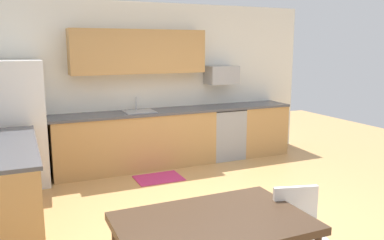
% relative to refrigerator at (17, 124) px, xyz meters
% --- Properties ---
extents(ground_plane, '(12.00, 12.00, 0.00)m').
position_rel_refrigerator_xyz_m(ground_plane, '(2.18, -2.22, -0.90)').
color(ground_plane, tan).
extents(wall_back, '(5.80, 0.10, 2.70)m').
position_rel_refrigerator_xyz_m(wall_back, '(2.18, 0.43, 0.45)').
color(wall_back, white).
rests_on(wall_back, ground).
extents(cabinet_run_back, '(2.65, 0.60, 0.90)m').
position_rel_refrigerator_xyz_m(cabinet_run_back, '(1.75, 0.08, -0.45)').
color(cabinet_run_back, tan).
rests_on(cabinet_run_back, ground).
extents(cabinet_run_back_right, '(0.90, 0.60, 0.90)m').
position_rel_refrigerator_xyz_m(cabinet_run_back_right, '(4.13, 0.08, -0.45)').
color(cabinet_run_back_right, tan).
rests_on(cabinet_run_back_right, ground).
extents(cabinet_run_left, '(0.60, 2.00, 0.90)m').
position_rel_refrigerator_xyz_m(cabinet_run_left, '(-0.12, -1.42, -0.45)').
color(cabinet_run_left, tan).
rests_on(cabinet_run_left, ground).
extents(countertop_back, '(4.80, 0.64, 0.04)m').
position_rel_refrigerator_xyz_m(countertop_back, '(2.18, 0.08, 0.02)').
color(countertop_back, '#4C4C51').
rests_on(countertop_back, cabinet_run_back).
extents(countertop_left, '(0.64, 2.00, 0.04)m').
position_rel_refrigerator_xyz_m(countertop_left, '(-0.12, -1.42, 0.02)').
color(countertop_left, '#4C4C51').
rests_on(countertop_left, cabinet_run_left).
extents(upper_cabinets_back, '(2.20, 0.34, 0.70)m').
position_rel_refrigerator_xyz_m(upper_cabinets_back, '(1.88, 0.21, 1.00)').
color(upper_cabinets_back, tan).
extents(refrigerator, '(0.76, 0.70, 1.80)m').
position_rel_refrigerator_xyz_m(refrigerator, '(0.00, 0.00, 0.00)').
color(refrigerator, white).
rests_on(refrigerator, ground).
extents(oven_range, '(0.60, 0.60, 0.91)m').
position_rel_refrigerator_xyz_m(oven_range, '(3.38, 0.08, -0.44)').
color(oven_range, '#999BA0').
rests_on(oven_range, ground).
extents(microwave, '(0.54, 0.36, 0.32)m').
position_rel_refrigerator_xyz_m(microwave, '(3.38, 0.18, 0.59)').
color(microwave, '#9EA0A5').
extents(sink_basin, '(0.48, 0.40, 0.14)m').
position_rel_refrigerator_xyz_m(sink_basin, '(1.82, 0.08, -0.02)').
color(sink_basin, '#A5A8AD').
rests_on(sink_basin, countertop_back).
extents(sink_faucet, '(0.02, 0.02, 0.24)m').
position_rel_refrigerator_xyz_m(sink_faucet, '(1.82, 0.26, 0.14)').
color(sink_faucet, '#B2B5BA').
rests_on(sink_faucet, countertop_back).
extents(dining_table, '(1.40, 0.90, 0.74)m').
position_rel_refrigerator_xyz_m(dining_table, '(1.28, -3.62, -0.22)').
color(dining_table, '#422D1E').
rests_on(dining_table, ground).
extents(chair_near_table, '(0.49, 0.49, 0.85)m').
position_rel_refrigerator_xyz_m(chair_near_table, '(2.05, -3.66, -0.39)').
color(chair_near_table, white).
rests_on(chair_near_table, ground).
extents(floor_mat, '(0.70, 0.50, 0.01)m').
position_rel_refrigerator_xyz_m(floor_mat, '(1.91, -0.57, -0.89)').
color(floor_mat, '#CC3372').
rests_on(floor_mat, ground).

